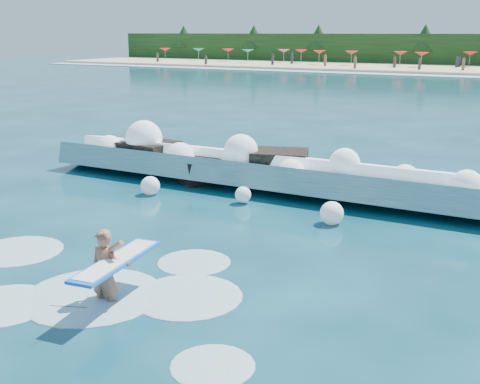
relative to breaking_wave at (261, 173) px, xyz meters
The scene contains 6 objects.
ground 6.96m from the breaking_wave, 87.13° to the right, with size 200.00×200.00×0.00m, color #072F3A.
breaking_wave is the anchor object (origin of this frame).
rock_cluster 2.85m from the breaking_wave, behind, with size 8.13×3.34×1.38m.
surfer_with_board 9.98m from the breaking_wave, 81.12° to the right, with size 1.07×2.99×1.85m.
wave_spray 1.38m from the breaking_wave, behind, with size 14.62×4.23×1.97m.
surf_foam 9.45m from the breaking_wave, 85.22° to the right, with size 8.90×5.69×0.15m.
Camera 1 is at (8.86, -11.42, 5.29)m, focal length 45.00 mm.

